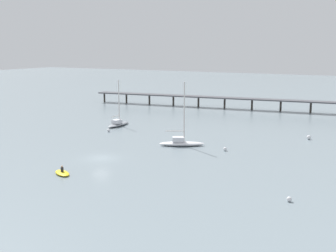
{
  "coord_description": "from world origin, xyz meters",
  "views": [
    {
      "loc": [
        37.61,
        -48.54,
        15.74
      ],
      "look_at": [
        0.0,
        19.76,
        1.5
      ],
      "focal_mm": 47.07,
      "sensor_mm": 36.0,
      "label": 1
    }
  ],
  "objects_px": {
    "mooring_buoy_inner": "(109,130)",
    "mooring_buoy_far": "(289,199)",
    "pier": "(316,97)",
    "sailboat_white": "(181,142)",
    "dinghy_yellow": "(62,173)",
    "mooring_buoy_outer": "(225,149)",
    "mooring_buoy_near": "(309,137)",
    "sailboat_gray": "(118,123)"
  },
  "relations": [
    {
      "from": "sailboat_white",
      "to": "pier",
      "type": "bearing_deg",
      "value": 75.35
    },
    {
      "from": "dinghy_yellow",
      "to": "mooring_buoy_outer",
      "type": "distance_m",
      "value": 25.12
    },
    {
      "from": "pier",
      "to": "mooring_buoy_inner",
      "type": "xyz_separation_m",
      "value": [
        -29.17,
        -42.43,
        -3.65
      ]
    },
    {
      "from": "pier",
      "to": "sailboat_white",
      "type": "height_order",
      "value": "sailboat_white"
    },
    {
      "from": "pier",
      "to": "mooring_buoy_outer",
      "type": "height_order",
      "value": "pier"
    },
    {
      "from": "dinghy_yellow",
      "to": "mooring_buoy_far",
      "type": "bearing_deg",
      "value": 7.98
    },
    {
      "from": "dinghy_yellow",
      "to": "mooring_buoy_inner",
      "type": "xyz_separation_m",
      "value": [
        -11.39,
        25.06,
        0.09
      ]
    },
    {
      "from": "mooring_buoy_inner",
      "to": "mooring_buoy_far",
      "type": "bearing_deg",
      "value": -28.91
    },
    {
      "from": "mooring_buoy_near",
      "to": "pier",
      "type": "bearing_deg",
      "value": 98.7
    },
    {
      "from": "mooring_buoy_near",
      "to": "sailboat_white",
      "type": "bearing_deg",
      "value": -138.85
    },
    {
      "from": "pier",
      "to": "dinghy_yellow",
      "type": "relative_size",
      "value": 22.67
    },
    {
      "from": "mooring_buoy_inner",
      "to": "dinghy_yellow",
      "type": "bearing_deg",
      "value": -65.57
    },
    {
      "from": "pier",
      "to": "mooring_buoy_far",
      "type": "xyz_separation_m",
      "value": [
        9.32,
        -63.7,
        -3.67
      ]
    },
    {
      "from": "dinghy_yellow",
      "to": "pier",
      "type": "bearing_deg",
      "value": 75.24
    },
    {
      "from": "mooring_buoy_inner",
      "to": "sailboat_gray",
      "type": "bearing_deg",
      "value": 108.66
    },
    {
      "from": "sailboat_white",
      "to": "mooring_buoy_far",
      "type": "xyz_separation_m",
      "value": [
        21.41,
        -17.5,
        -0.37
      ]
    },
    {
      "from": "dinghy_yellow",
      "to": "mooring_buoy_outer",
      "type": "relative_size",
      "value": 6.11
    },
    {
      "from": "mooring_buoy_near",
      "to": "mooring_buoy_far",
      "type": "relative_size",
      "value": 1.34
    },
    {
      "from": "sailboat_white",
      "to": "sailboat_gray",
      "type": "distance_m",
      "value": 21.4
    },
    {
      "from": "sailboat_white",
      "to": "mooring_buoy_inner",
      "type": "xyz_separation_m",
      "value": [
        -17.09,
        3.76,
        -0.35
      ]
    },
    {
      "from": "dinghy_yellow",
      "to": "mooring_buoy_far",
      "type": "xyz_separation_m",
      "value": [
        27.11,
        3.8,
        0.07
      ]
    },
    {
      "from": "sailboat_white",
      "to": "mooring_buoy_outer",
      "type": "bearing_deg",
      "value": 0.86
    },
    {
      "from": "mooring_buoy_far",
      "to": "mooring_buoy_outer",
      "type": "bearing_deg",
      "value": 128.42
    },
    {
      "from": "mooring_buoy_outer",
      "to": "mooring_buoy_far",
      "type": "distance_m",
      "value": 22.48
    },
    {
      "from": "dinghy_yellow",
      "to": "mooring_buoy_far",
      "type": "relative_size",
      "value": 6.43
    },
    {
      "from": "sailboat_gray",
      "to": "mooring_buoy_far",
      "type": "xyz_separation_m",
      "value": [
        40.49,
        -27.17,
        -0.3
      ]
    },
    {
      "from": "pier",
      "to": "mooring_buoy_far",
      "type": "distance_m",
      "value": 64.48
    },
    {
      "from": "sailboat_white",
      "to": "mooring_buoy_far",
      "type": "height_order",
      "value": "sailboat_white"
    },
    {
      "from": "sailboat_gray",
      "to": "mooring_buoy_far",
      "type": "bearing_deg",
      "value": -33.86
    },
    {
      "from": "sailboat_white",
      "to": "mooring_buoy_outer",
      "type": "xyz_separation_m",
      "value": [
        7.44,
        0.11,
        -0.36
      ]
    },
    {
      "from": "sailboat_white",
      "to": "mooring_buoy_outer",
      "type": "height_order",
      "value": "sailboat_white"
    },
    {
      "from": "sailboat_gray",
      "to": "mooring_buoy_outer",
      "type": "distance_m",
      "value": 28.19
    },
    {
      "from": "mooring_buoy_outer",
      "to": "mooring_buoy_near",
      "type": "height_order",
      "value": "mooring_buoy_near"
    },
    {
      "from": "sailboat_gray",
      "to": "mooring_buoy_far",
      "type": "distance_m",
      "value": 48.76
    },
    {
      "from": "mooring_buoy_near",
      "to": "mooring_buoy_inner",
      "type": "bearing_deg",
      "value": -162.07
    },
    {
      "from": "mooring_buoy_outer",
      "to": "mooring_buoy_far",
      "type": "height_order",
      "value": "mooring_buoy_outer"
    },
    {
      "from": "sailboat_white",
      "to": "mooring_buoy_near",
      "type": "distance_m",
      "value": 22.43
    },
    {
      "from": "sailboat_gray",
      "to": "mooring_buoy_outer",
      "type": "xyz_separation_m",
      "value": [
        26.52,
        -9.56,
        -0.29
      ]
    },
    {
      "from": "mooring_buoy_inner",
      "to": "mooring_buoy_near",
      "type": "xyz_separation_m",
      "value": [
        33.98,
        10.99,
        0.07
      ]
    },
    {
      "from": "sailboat_white",
      "to": "mooring_buoy_far",
      "type": "relative_size",
      "value": 18.89
    },
    {
      "from": "mooring_buoy_inner",
      "to": "mooring_buoy_far",
      "type": "height_order",
      "value": "mooring_buoy_inner"
    },
    {
      "from": "sailboat_gray",
      "to": "mooring_buoy_near",
      "type": "bearing_deg",
      "value": 8.05
    }
  ]
}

